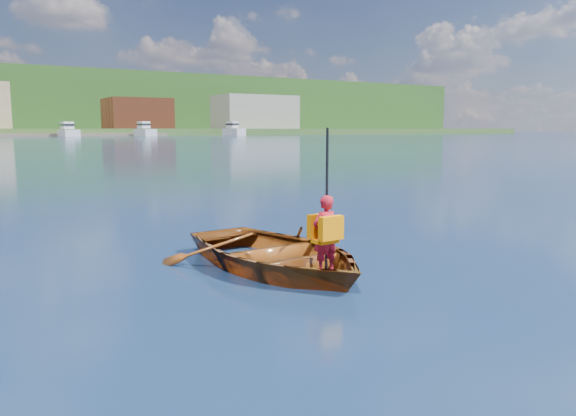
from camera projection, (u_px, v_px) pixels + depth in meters
name	position (u px, v px, depth m)	size (l,w,h in m)	color
ground	(297.00, 279.00, 7.26)	(600.00, 600.00, 0.00)	#122244
rowboat	(275.00, 254.00, 7.79)	(2.73, 3.63, 0.71)	maroon
child_paddler	(325.00, 233.00, 7.10)	(0.38, 0.37, 1.84)	#A91526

